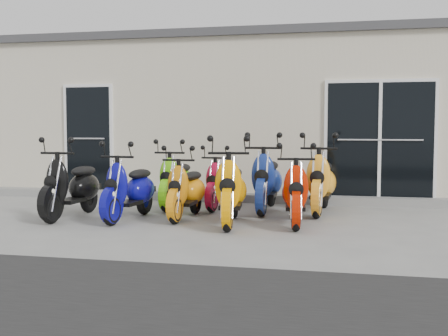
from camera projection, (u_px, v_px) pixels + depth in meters
The scene contains 15 objects.
ground at pixel (216, 218), 8.86m from camera, with size 80.00×80.00×0.00m, color gray.
building at pixel (264, 120), 13.81m from camera, with size 14.00×6.00×3.20m, color beige.
roof_cap at pixel (264, 51), 13.69m from camera, with size 14.20×6.20×0.16m, color #3F3F42.
front_step at pixel (240, 198), 10.82m from camera, with size 14.00×0.40×0.15m, color gray.
door_left at pixel (89, 136), 11.56m from camera, with size 1.07×0.08×2.22m, color black.
door_right at pixel (380, 137), 10.33m from camera, with size 2.02×0.08×2.22m, color black.
scooter_front_black at pixel (72, 177), 8.84m from camera, with size 0.64×1.75×1.29m, color black, non-canonical shape.
scooter_front_blue at pixel (129, 180), 8.65m from camera, with size 0.61×1.67×1.23m, color #0B0B84, non-canonical shape.
scooter_front_orange_a at pixel (186, 182), 8.77m from camera, with size 0.57×1.58×1.16m, color orange, non-canonical shape.
scooter_front_orange_b at pixel (231, 180), 8.22m from camera, with size 0.65×1.80×1.33m, color #F79900, non-canonical shape.
scooter_front_red at pixel (295, 183), 8.23m from camera, with size 0.60×1.66×1.22m, color #B41800, non-canonical shape.
scooter_back_green at pixel (176, 173), 9.96m from camera, with size 0.61×1.67×1.23m, color #68D20D, non-canonical shape.
scooter_back_red at pixel (221, 177), 9.86m from camera, with size 0.56×1.53×1.13m, color #AE0C2F, non-canonical shape.
scooter_back_blue at pixel (267, 172), 9.52m from camera, with size 0.67×1.84×1.36m, color navy, non-canonical shape.
scooter_back_yellow at pixel (321, 173), 9.33m from camera, with size 0.67×1.84×1.36m, color #FFA321, non-canonical shape.
Camera 1 is at (1.99, -8.55, 1.44)m, focal length 45.00 mm.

